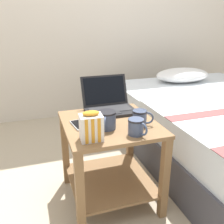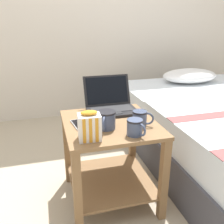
{
  "view_description": "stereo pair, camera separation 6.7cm",
  "coord_description": "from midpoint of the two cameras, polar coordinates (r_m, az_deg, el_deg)",
  "views": [
    {
      "loc": [
        -0.42,
        -1.3,
        1.11
      ],
      "look_at": [
        0.0,
        -0.04,
        0.62
      ],
      "focal_mm": 40.0,
      "sensor_mm": 36.0,
      "label": 1
    },
    {
      "loc": [
        -0.35,
        -1.32,
        1.11
      ],
      "look_at": [
        0.0,
        -0.04,
        0.62
      ],
      "focal_mm": 40.0,
      "sensor_mm": 36.0,
      "label": 2
    }
  ],
  "objects": [
    {
      "name": "laptop",
      "position": [
        1.66,
        0.84,
        1.82
      ],
      "size": [
        0.32,
        0.29,
        0.21
      ],
      "color": "black",
      "rests_on": "bedside_table"
    },
    {
      "name": "mug_mid_center",
      "position": [
        1.31,
        6.78,
        -3.34
      ],
      "size": [
        0.09,
        0.12,
        0.09
      ],
      "color": "#3F4C6B",
      "rests_on": "bedside_table"
    },
    {
      "name": "ground_plane",
      "position": [
        1.76,
        0.76,
        -18.8
      ],
      "size": [
        8.0,
        8.0,
        0.0
      ],
      "primitive_type": "plane",
      "color": "tan"
    },
    {
      "name": "mug_front_left",
      "position": [
        1.42,
        7.82,
        -1.31
      ],
      "size": [
        0.12,
        0.08,
        0.09
      ],
      "color": "#3F4C6B",
      "rests_on": "bedside_table"
    },
    {
      "name": "back_wall",
      "position": [
        2.96,
        -8.68,
        22.83
      ],
      "size": [
        8.0,
        0.05,
        2.5
      ],
      "color": "beige",
      "rests_on": "ground_plane"
    },
    {
      "name": "mug_front_right",
      "position": [
        1.38,
        0.06,
        -1.65
      ],
      "size": [
        0.1,
        0.14,
        0.1
      ],
      "color": "#3F4C6B",
      "rests_on": "bedside_table"
    },
    {
      "name": "bedside_table",
      "position": [
        1.57,
        0.81,
        -8.94
      ],
      "size": [
        0.54,
        0.57,
        0.54
      ],
      "color": "olive",
      "rests_on": "ground_plane"
    },
    {
      "name": "snack_bag",
      "position": [
        1.25,
        -3.65,
        -3.3
      ],
      "size": [
        0.12,
        0.1,
        0.16
      ],
      "color": "white",
      "rests_on": "bedside_table"
    },
    {
      "name": "cell_phone",
      "position": [
        1.45,
        -6.19,
        -2.79
      ],
      "size": [
        0.09,
        0.15,
        0.01
      ],
      "color": "#B7BABC",
      "rests_on": "bedside_table"
    }
  ]
}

